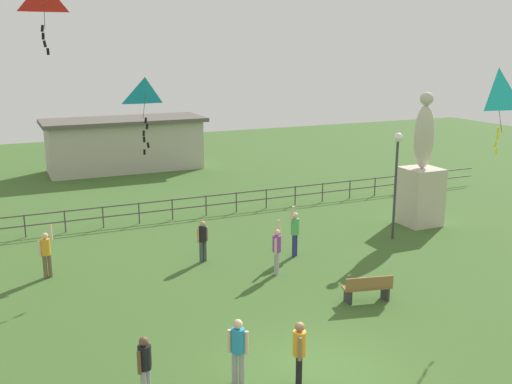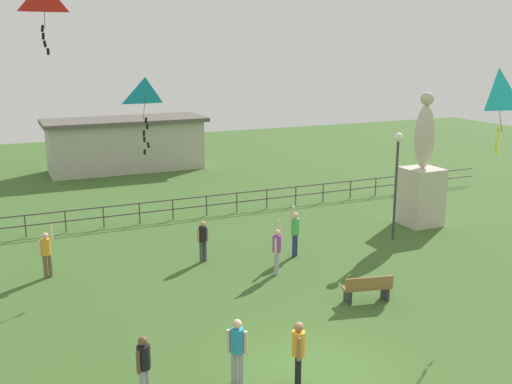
{
  "view_description": "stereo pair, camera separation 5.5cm",
  "coord_description": "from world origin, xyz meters",
  "px_view_note": "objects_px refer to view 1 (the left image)",
  "views": [
    {
      "loc": [
        -6.53,
        -11.01,
        7.57
      ],
      "look_at": [
        1.32,
        6.48,
        2.88
      ],
      "focal_mm": 41.85,
      "sensor_mm": 36.0,
      "label": 1
    },
    {
      "loc": [
        -6.48,
        -11.03,
        7.57
      ],
      "look_at": [
        1.32,
        6.48,
        2.88
      ],
      "focal_mm": 41.85,
      "sensor_mm": 36.0,
      "label": 2
    }
  ],
  "objects_px": {
    "person_1": "(295,231)",
    "person_3": "(145,364)",
    "lamppost": "(397,162)",
    "kite_5": "(497,92)",
    "person_2": "(238,347)",
    "person_4": "(46,251)",
    "park_bench": "(368,288)",
    "statue_monument": "(421,180)",
    "kite_0": "(146,96)",
    "person_0": "(299,350)",
    "person_6": "(277,248)",
    "person_7": "(203,238)"
  },
  "relations": [
    {
      "from": "person_6",
      "to": "kite_0",
      "type": "xyz_separation_m",
      "value": [
        -3.52,
        3.07,
        4.98
      ]
    },
    {
      "from": "person_3",
      "to": "person_0",
      "type": "bearing_deg",
      "value": -15.49
    },
    {
      "from": "person_3",
      "to": "person_6",
      "type": "bearing_deg",
      "value": 43.25
    },
    {
      "from": "kite_0",
      "to": "lamppost",
      "type": "bearing_deg",
      "value": -9.14
    },
    {
      "from": "kite_0",
      "to": "kite_5",
      "type": "height_order",
      "value": "kite_5"
    },
    {
      "from": "person_0",
      "to": "statue_monument",
      "type": "bearing_deg",
      "value": 40.31
    },
    {
      "from": "person_7",
      "to": "kite_0",
      "type": "bearing_deg",
      "value": 151.63
    },
    {
      "from": "person_7",
      "to": "kite_5",
      "type": "xyz_separation_m",
      "value": [
        7.76,
        -5.48,
        5.33
      ]
    },
    {
      "from": "person_1",
      "to": "person_2",
      "type": "height_order",
      "value": "person_1"
    },
    {
      "from": "lamppost",
      "to": "kite_5",
      "type": "height_order",
      "value": "kite_5"
    },
    {
      "from": "person_0",
      "to": "person_3",
      "type": "height_order",
      "value": "person_0"
    },
    {
      "from": "person_2",
      "to": "person_4",
      "type": "height_order",
      "value": "person_4"
    },
    {
      "from": "park_bench",
      "to": "person_6",
      "type": "height_order",
      "value": "person_6"
    },
    {
      "from": "person_0",
      "to": "person_4",
      "type": "height_order",
      "value": "person_4"
    },
    {
      "from": "person_0",
      "to": "person_1",
      "type": "relative_size",
      "value": 0.82
    },
    {
      "from": "park_bench",
      "to": "person_1",
      "type": "bearing_deg",
      "value": 91.37
    },
    {
      "from": "statue_monument",
      "to": "person_0",
      "type": "distance_m",
      "value": 14.32
    },
    {
      "from": "statue_monument",
      "to": "park_bench",
      "type": "bearing_deg",
      "value": -138.66
    },
    {
      "from": "person_0",
      "to": "kite_0",
      "type": "bearing_deg",
      "value": 95.41
    },
    {
      "from": "person_6",
      "to": "person_7",
      "type": "xyz_separation_m",
      "value": [
        -1.89,
        2.18,
        -0.06
      ]
    },
    {
      "from": "person_6",
      "to": "kite_5",
      "type": "height_order",
      "value": "kite_5"
    },
    {
      "from": "person_2",
      "to": "person_4",
      "type": "relative_size",
      "value": 0.88
    },
    {
      "from": "park_bench",
      "to": "person_4",
      "type": "relative_size",
      "value": 0.84
    },
    {
      "from": "person_7",
      "to": "kite_0",
      "type": "height_order",
      "value": "kite_0"
    },
    {
      "from": "person_2",
      "to": "person_3",
      "type": "relative_size",
      "value": 1.05
    },
    {
      "from": "statue_monument",
      "to": "kite_0",
      "type": "relative_size",
      "value": 2.18
    },
    {
      "from": "person_0",
      "to": "person_7",
      "type": "distance_m",
      "value": 8.69
    },
    {
      "from": "park_bench",
      "to": "person_0",
      "type": "bearing_deg",
      "value": -141.45
    },
    {
      "from": "person_3",
      "to": "person_4",
      "type": "xyz_separation_m",
      "value": [
        -1.24,
        8.46,
        0.04
      ]
    },
    {
      "from": "person_3",
      "to": "person_1",
      "type": "bearing_deg",
      "value": 43.37
    },
    {
      "from": "statue_monument",
      "to": "kite_0",
      "type": "bearing_deg",
      "value": 178.51
    },
    {
      "from": "lamppost",
      "to": "person_4",
      "type": "distance_m",
      "value": 13.38
    },
    {
      "from": "lamppost",
      "to": "person_3",
      "type": "bearing_deg",
      "value": -149.15
    },
    {
      "from": "lamppost",
      "to": "kite_0",
      "type": "relative_size",
      "value": 1.64
    },
    {
      "from": "person_3",
      "to": "person_2",
      "type": "bearing_deg",
      "value": -6.01
    },
    {
      "from": "kite_5",
      "to": "park_bench",
      "type": "bearing_deg",
      "value": 178.62
    },
    {
      "from": "person_1",
      "to": "person_4",
      "type": "relative_size",
      "value": 1.07
    },
    {
      "from": "person_1",
      "to": "person_4",
      "type": "bearing_deg",
      "value": 169.73
    },
    {
      "from": "person_1",
      "to": "person_3",
      "type": "xyz_separation_m",
      "value": [
        -7.31,
        -6.91,
        -0.11
      ]
    },
    {
      "from": "park_bench",
      "to": "person_1",
      "type": "xyz_separation_m",
      "value": [
        -0.11,
        4.54,
        0.53
      ]
    },
    {
      "from": "person_4",
      "to": "person_7",
      "type": "xyz_separation_m",
      "value": [
        5.27,
        -0.71,
        -0.04
      ]
    },
    {
      "from": "person_0",
      "to": "kite_5",
      "type": "distance_m",
      "value": 10.5
    },
    {
      "from": "kite_5",
      "to": "person_0",
      "type": "bearing_deg",
      "value": -159.47
    },
    {
      "from": "person_6",
      "to": "person_7",
      "type": "height_order",
      "value": "person_6"
    },
    {
      "from": "person_3",
      "to": "kite_5",
      "type": "distance_m",
      "value": 13.14
    },
    {
      "from": "statue_monument",
      "to": "person_2",
      "type": "relative_size",
      "value": 3.55
    },
    {
      "from": "person_0",
      "to": "person_7",
      "type": "xyz_separation_m",
      "value": [
        0.73,
        8.66,
        -0.05
      ]
    },
    {
      "from": "statue_monument",
      "to": "kite_0",
      "type": "xyz_separation_m",
      "value": [
        -11.79,
        0.31,
        3.96
      ]
    },
    {
      "from": "person_1",
      "to": "person_6",
      "type": "bearing_deg",
      "value": -136.15
    },
    {
      "from": "statue_monument",
      "to": "park_bench",
      "type": "height_order",
      "value": "statue_monument"
    }
  ]
}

